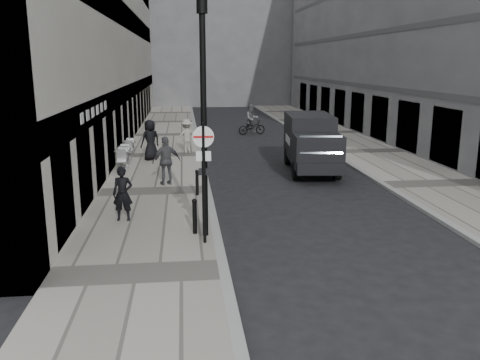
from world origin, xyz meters
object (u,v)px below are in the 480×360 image
at_px(sign_post, 204,167).
at_px(lamppost, 204,110).
at_px(walking_man, 123,194).
at_px(cyclist, 252,123).
at_px(panel_van, 311,140).

relative_size(sign_post, lamppost, 0.51).
bearing_deg(lamppost, walking_man, 145.47).
bearing_deg(walking_man, cyclist, 75.69).
bearing_deg(lamppost, cyclist, 78.85).
xyz_separation_m(panel_van, cyclist, (-1.05, 12.07, -0.61)).
bearing_deg(lamppost, panel_van, 59.30).
distance_m(walking_man, sign_post, 3.49).
bearing_deg(walking_man, sign_post, -39.12).
bearing_deg(panel_van, cyclist, 100.66).
xyz_separation_m(walking_man, sign_post, (2.36, -2.25, 1.23)).
height_order(sign_post, panel_van, sign_post).
height_order(walking_man, panel_van, panel_van).
height_order(panel_van, cyclist, panel_van).
bearing_deg(cyclist, lamppost, -114.72).
relative_size(lamppost, panel_van, 1.14).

